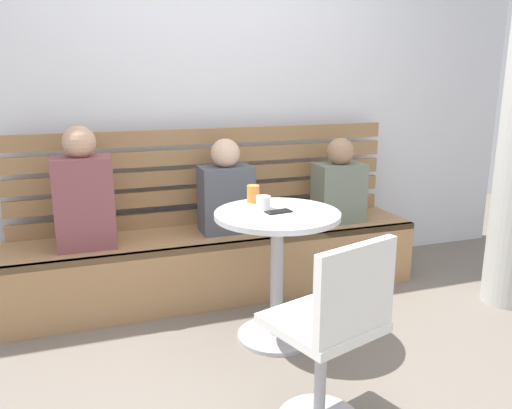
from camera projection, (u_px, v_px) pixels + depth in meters
name	position (u px, v px, depth m)	size (l,w,h in m)	color
ground	(289.00, 391.00, 2.43)	(8.00, 8.00, 0.00)	#70665B
back_wall	(200.00, 76.00, 3.58)	(5.20, 0.10, 2.90)	silver
booth_bench	(220.00, 263.00, 3.47)	(2.70, 0.52, 0.44)	#A87C51
booth_backrest	(210.00, 176.00, 3.56)	(2.65, 0.04, 0.66)	#9A7249
cafe_table	(277.00, 251.00, 2.81)	(0.68, 0.68, 0.74)	#ADADB2
white_chair	(333.00, 330.00, 2.05)	(0.50, 0.50, 0.85)	#ADADB2
person_adult	(83.00, 194.00, 3.04)	(0.34, 0.22, 0.73)	brown
person_child_left	(226.00, 191.00, 3.37)	(0.34, 0.22, 0.62)	#4C515B
person_child_middle	(339.00, 185.00, 3.61)	(0.34, 0.22, 0.59)	slate
cup_tumbler_orange	(253.00, 194.00, 2.95)	(0.07, 0.07, 0.10)	orange
cup_ceramic_white	(263.00, 202.00, 2.82)	(0.08, 0.08, 0.07)	white
phone_on_table	(278.00, 212.00, 2.75)	(0.07, 0.14, 0.01)	black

